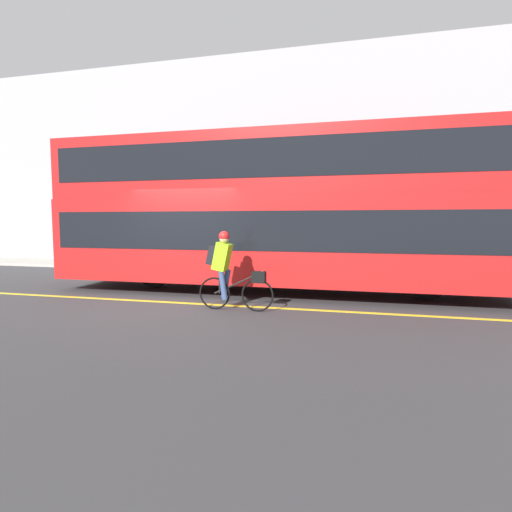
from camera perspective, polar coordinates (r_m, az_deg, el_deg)
name	(u,v)px	position (r m, az deg, el deg)	size (l,w,h in m)	color
ground_plane	(174,301)	(9.03, -11.65, -6.37)	(80.00, 80.00, 0.00)	#38383A
road_center_line	(171,302)	(8.91, -12.00, -6.49)	(50.00, 0.14, 0.01)	yellow
sidewalk_curb	(246,268)	(14.56, -1.41, -1.75)	(60.00, 2.16, 0.11)	#A8A399
building_facade	(254,162)	(15.81, -0.22, 13.30)	(60.00, 0.30, 8.10)	#9E9EA3
bus	(280,207)	(9.86, 3.46, 7.02)	(11.01, 2.60, 3.78)	black
cyclist_on_bike	(228,267)	(7.89, -4.09, -1.64)	(1.53, 0.32, 1.57)	black
street_sign_post	(343,232)	(13.83, 12.39, 3.40)	(0.36, 0.09, 2.31)	#59595B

